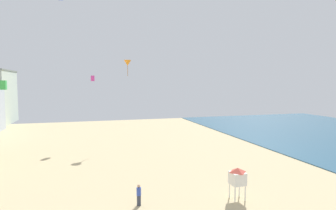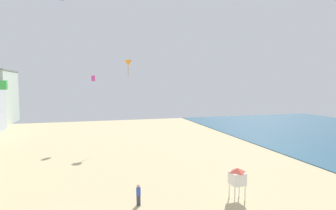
# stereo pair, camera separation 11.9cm
# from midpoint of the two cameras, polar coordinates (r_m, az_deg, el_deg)

# --- Properties ---
(kite_flyer) EXTENTS (0.34, 0.34, 1.64)m
(kite_flyer) POSITION_cam_midpoint_polar(r_m,az_deg,el_deg) (22.35, -5.89, -17.55)
(kite_flyer) COLOR #383D4C
(kite_flyer) RESTS_ON ground
(lifeguard_stand) EXTENTS (1.10, 1.10, 2.55)m
(lifeguard_stand) POSITION_cam_midpoint_polar(r_m,az_deg,el_deg) (23.69, 14.09, -14.00)
(lifeguard_stand) COLOR white
(lifeguard_stand) RESTS_ON ground
(kite_green_box_2) EXTENTS (0.80, 0.80, 1.26)m
(kite_green_box_2) POSITION_cam_midpoint_polar(r_m,az_deg,el_deg) (44.25, -30.42, 3.53)
(kite_green_box_2) COLOR green
(kite_magenta_box) EXTENTS (0.55, 0.55, 0.87)m
(kite_magenta_box) POSITION_cam_midpoint_polar(r_m,az_deg,el_deg) (45.85, -14.94, 5.28)
(kite_magenta_box) COLOR #DB3D9E
(kite_orange_delta) EXTENTS (1.13, 1.13, 2.57)m
(kite_orange_delta) POSITION_cam_midpoint_polar(r_m,az_deg,el_deg) (45.66, -8.07, 8.47)
(kite_orange_delta) COLOR orange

